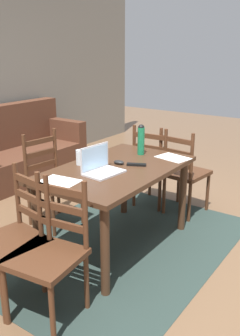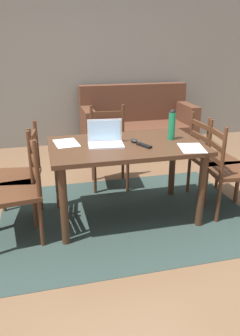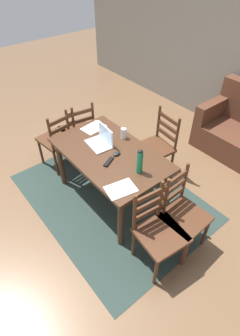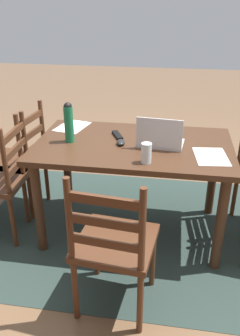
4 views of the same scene
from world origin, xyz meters
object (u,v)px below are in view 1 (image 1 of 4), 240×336
chair_far_head (52,181)px  dining_table (116,179)px  chair_left_far (15,239)px  laptop (100,166)px  chair_left_near (49,253)px  chair_right_near (183,173)px  tv_remote (136,165)px  couch (19,153)px  chair_right_far (156,167)px  water_bottle (141,139)px  drinking_glass (80,157)px  computer_mouse (119,162)px

chair_far_head → dining_table: bearing=-90.3°
chair_left_far → laptop: 0.90m
dining_table → chair_left_near: 1.03m
dining_table → chair_left_far: (-1.00, 0.17, -0.19)m
chair_right_near → tv_remote: (-0.86, 0.05, 0.31)m
chair_far_head → couch: bearing=61.5°
chair_right_near → chair_right_far: 0.34m
chair_left_near → chair_right_far: same height
dining_table → tv_remote: (0.14, -0.12, 0.11)m
chair_far_head → water_bottle: (0.46, -0.76, 0.45)m
dining_table → tv_remote: size_ratio=8.39×
chair_right_near → chair_left_near: bearing=180.0°
chair_right_far → couch: (-0.23, 2.04, -0.11)m
chair_left_near → drinking_glass: bearing=28.4°
water_bottle → chair_right_far: bearing=13.8°
chair_right_near → chair_right_far: bearing=90.0°
chair_left_near → laptop: laptop is taller
dining_table → computer_mouse: computer_mouse is taller
chair_left_near → chair_right_near: same height
drinking_glass → computer_mouse: drinking_glass is taller
chair_left_near → couch: 2.97m
couch → water_bottle: (-0.31, -2.18, 0.56)m
chair_far_head → chair_right_far: (1.00, -0.63, 0.00)m
chair_right_near → couch: couch is taller
dining_table → tv_remote: 0.22m
laptop → computer_mouse: laptop is taller
chair_left_far → computer_mouse: bearing=-6.9°
chair_right_near → water_bottle: size_ratio=3.22×
couch → tv_remote: couch is taller
laptop → chair_far_head: bearing=75.7°
water_bottle → drinking_glass: 0.65m
chair_far_head → chair_left_far: (-1.01, -0.64, 0.00)m
tv_remote → chair_far_head: bearing=73.1°
drinking_glass → chair_far_head: bearing=75.6°
chair_far_head → drinking_glass: chair_far_head is taller
chair_right_far → chair_left_far: size_ratio=1.00×
chair_left_far → couch: (1.78, 2.05, -0.11)m
computer_mouse → chair_far_head: bearing=89.7°
chair_left_far → computer_mouse: chair_left_far is taller
chair_far_head → couch: couch is taller
dining_table → chair_right_near: bearing=-9.5°
chair_left_far → water_bottle: 1.54m
chair_far_head → couch: (0.77, 1.41, -0.11)m
chair_left_near → drinking_glass: chair_left_near is taller
dining_table → chair_right_near: size_ratio=1.50×
chair_far_head → drinking_glass: bearing=-104.4°
chair_left_near → laptop: 0.91m
dining_table → laptop: laptop is taller
computer_mouse → chair_right_far: bearing=1.9°
chair_left_near → tv_remote: chair_left_near is taller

